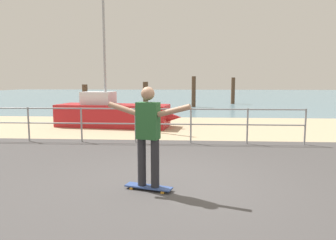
{
  "coord_description": "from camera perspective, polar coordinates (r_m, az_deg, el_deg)",
  "views": [
    {
      "loc": [
        0.28,
        -5.29,
        1.82
      ],
      "look_at": [
        -0.18,
        2.0,
        0.9
      ],
      "focal_mm": 33.02,
      "sensor_mm": 36.0,
      "label": 1
    }
  ],
  "objects": [
    {
      "name": "ground_plane",
      "position": [
        4.67,
        -0.14,
        -15.78
      ],
      "size": [
        24.0,
        10.0,
        0.04
      ],
      "primitive_type": "cube",
      "color": "#474444",
      "rests_on": "ground"
    },
    {
      "name": "beach_strip",
      "position": [
        12.43,
        2.26,
        -1.24
      ],
      "size": [
        24.0,
        6.0,
        0.04
      ],
      "primitive_type": "cube",
      "color": "tan",
      "rests_on": "ground"
    },
    {
      "name": "sea_surface",
      "position": [
        40.33,
        3.2,
        4.61
      ],
      "size": [
        72.0,
        50.0,
        0.04
      ],
      "primitive_type": "cube",
      "color": "slate",
      "rests_on": "ground"
    },
    {
      "name": "railing_fence",
      "position": [
        9.26,
        -10.98,
        0.09
      ],
      "size": [
        11.4,
        0.05,
        1.05
      ],
      "color": "gray",
      "rests_on": "ground"
    },
    {
      "name": "sailboat",
      "position": [
        12.43,
        -9.43,
        1.12
      ],
      "size": [
        5.05,
        1.96,
        5.8
      ],
      "color": "#B21E23",
      "rests_on": "ground"
    },
    {
      "name": "skateboard",
      "position": [
        5.28,
        -3.61,
        -12.24
      ],
      "size": [
        0.82,
        0.42,
        0.08
      ],
      "color": "#334C8C",
      "rests_on": "ground"
    },
    {
      "name": "skateboarder",
      "position": [
        5.04,
        -3.69,
        -2.01
      ],
      "size": [
        1.41,
        0.51,
        1.65
      ],
      "color": "#26262B",
      "rests_on": "skateboard"
    },
    {
      "name": "groyne_post_0",
      "position": [
        18.59,
        -15.05,
        3.85
      ],
      "size": [
        0.31,
        0.31,
        1.63
      ],
      "primitive_type": "cylinder",
      "color": "#513826",
      "rests_on": "ground"
    },
    {
      "name": "groyne_post_1",
      "position": [
        20.41,
        -4.16,
        4.56
      ],
      "size": [
        0.34,
        0.34,
        1.77
      ],
      "primitive_type": "cylinder",
      "color": "#513826",
      "rests_on": "ground"
    },
    {
      "name": "groyne_post_2",
      "position": [
        21.72,
        4.75,
        5.21
      ],
      "size": [
        0.29,
        0.29,
        2.15
      ],
      "primitive_type": "cylinder",
      "color": "#513826",
      "rests_on": "ground"
    },
    {
      "name": "groyne_post_3",
      "position": [
        25.15,
        11.91,
        5.29
      ],
      "size": [
        0.3,
        0.3,
        2.1
      ],
      "primitive_type": "cylinder",
      "color": "#513826",
      "rests_on": "ground"
    }
  ]
}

